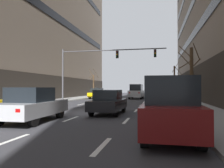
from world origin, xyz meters
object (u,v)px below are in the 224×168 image
(street_tree_0, at_px, (93,84))
(street_tree_1, at_px, (175,81))
(car_driving_0, at_px, (136,92))
(car_driving_3, at_px, (32,105))
(car_parked_0, at_px, (170,108))
(car_parked_1, at_px, (164,102))
(street_tree_3, at_px, (191,75))
(car_driving_2, at_px, (108,102))
(traffic_signal_0, at_px, (99,61))
(taxi_driving_1, at_px, (97,93))
(car_parked_2, at_px, (162,95))

(street_tree_0, height_order, street_tree_1, street_tree_1)
(car_driving_0, distance_m, street_tree_1, 7.67)
(car_driving_3, bearing_deg, car_parked_0, -19.42)
(car_parked_1, bearing_deg, car_parked_0, -89.99)
(car_driving_0, relative_size, street_tree_3, 0.90)
(car_driving_2, relative_size, traffic_signal_0, 0.35)
(car_parked_0, height_order, traffic_signal_0, traffic_signal_0)
(car_parked_0, xyz_separation_m, street_tree_1, (2.40, 30.33, 1.88))
(car_driving_0, height_order, street_tree_3, street_tree_3)
(car_driving_3, relative_size, street_tree_1, 0.78)
(taxi_driving_1, height_order, car_parked_0, car_parked_0)
(car_parked_2, bearing_deg, car_driving_3, -121.23)
(car_driving_3, bearing_deg, taxi_driving_1, 97.78)
(taxi_driving_1, xyz_separation_m, traffic_signal_0, (2.66, -8.90, 3.99))
(taxi_driving_1, xyz_separation_m, street_tree_1, (12.14, 4.75, 2.10))
(car_driving_3, relative_size, car_parked_2, 1.06)
(traffic_signal_0, bearing_deg, car_driving_3, -87.93)
(taxi_driving_1, bearing_deg, traffic_signal_0, -73.37)
(traffic_signal_0, xyz_separation_m, street_tree_0, (-5.37, 15.84, -2.35))
(street_tree_1, xyz_separation_m, street_tree_3, (-0.05, -18.84, -0.16))
(car_parked_0, height_order, street_tree_0, street_tree_0)
(car_parked_0, bearing_deg, street_tree_3, 78.44)
(car_driving_3, distance_m, traffic_signal_0, 14.91)
(car_parked_2, bearing_deg, car_parked_0, -90.00)
(car_driving_3, bearing_deg, street_tree_0, 101.03)
(car_driving_2, bearing_deg, taxi_driving_1, 107.75)
(car_parked_2, relative_size, street_tree_1, 0.73)
(car_driving_3, relative_size, traffic_signal_0, 0.38)
(car_parked_1, bearing_deg, street_tree_1, 84.25)
(car_parked_0, relative_size, car_parked_1, 0.98)
(car_parked_0, relative_size, car_parked_2, 0.98)
(taxi_driving_1, relative_size, street_tree_1, 0.74)
(car_parked_0, relative_size, street_tree_0, 0.81)
(car_driving_3, bearing_deg, car_driving_2, 51.79)
(car_driving_2, relative_size, street_tree_3, 0.81)
(car_driving_3, bearing_deg, street_tree_3, 45.86)
(car_parked_0, xyz_separation_m, street_tree_3, (2.35, 11.49, 1.72))
(car_parked_2, bearing_deg, street_tree_1, 82.05)
(car_driving_2, bearing_deg, street_tree_3, 42.19)
(car_parked_0, bearing_deg, street_tree_0, 110.94)
(car_parked_2, xyz_separation_m, street_tree_3, (2.35, -1.64, 1.71))
(car_driving_2, distance_m, car_parked_2, 7.80)
(car_driving_2, xyz_separation_m, car_parked_2, (3.52, 6.96, 0.27))
(car_parked_2, relative_size, traffic_signal_0, 0.36)
(street_tree_3, bearing_deg, car_parked_2, 145.16)
(car_driving_3, height_order, street_tree_3, street_tree_3)
(taxi_driving_1, height_order, car_parked_2, car_parked_2)
(street_tree_1, bearing_deg, traffic_signal_0, -124.79)
(taxi_driving_1, xyz_separation_m, street_tree_3, (12.09, -14.10, 1.94))
(car_parked_0, relative_size, street_tree_3, 0.82)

